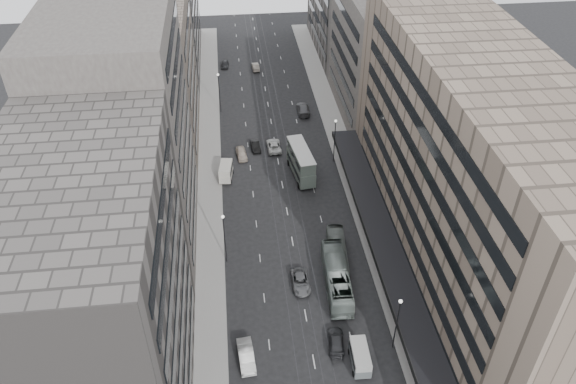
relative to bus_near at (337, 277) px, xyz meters
name	(u,v)px	position (x,y,z in m)	size (l,w,h in m)	color
ground	(307,321)	(-4.77, -5.55, -1.72)	(220.00, 220.00, 0.00)	black
sidewalk_right	(343,152)	(7.23, 31.95, -1.65)	(4.00, 125.00, 0.15)	gray
sidewalk_left	(210,161)	(-16.77, 31.95, -1.65)	(4.00, 125.00, 0.15)	gray
department_store	(471,177)	(16.68, 2.45, 13.22)	(19.20, 60.00, 30.00)	gray
building_right_mid	(382,54)	(16.73, 46.45, 10.28)	(15.00, 28.00, 24.00)	#4A4540
building_left_a	(97,305)	(-26.27, -13.55, 13.28)	(15.00, 28.00, 30.00)	#5B5552
building_left_b	(126,137)	(-26.27, 13.45, 15.28)	(15.00, 26.00, 34.00)	#4A4540
building_left_c	(148,77)	(-26.27, 40.45, 10.78)	(15.00, 28.00, 25.00)	#6B5E53
building_left_d	(160,4)	(-26.27, 73.45, 12.28)	(15.00, 38.00, 28.00)	#5B5552
lamp_right_near	(398,318)	(4.93, -10.55, 3.48)	(0.44, 0.44, 8.32)	#262628
lamp_right_far	(335,136)	(4.93, 29.45, 3.48)	(0.44, 0.44, 8.32)	#262628
lamp_left_near	(224,233)	(-14.47, 6.45, 3.48)	(0.44, 0.44, 8.32)	#262628
lamp_left_far	(219,88)	(-14.47, 49.45, 3.48)	(0.44, 0.44, 8.32)	#262628
bus_near	(337,277)	(0.00, 0.00, 0.00)	(2.90, 12.38, 3.45)	gray
bus_far	(337,253)	(1.00, 4.83, -0.32)	(2.35, 10.05, 2.80)	gray
double_decker	(301,162)	(-1.36, 25.85, 1.07)	(3.91, 9.72, 5.17)	slate
vw_microbus	(360,357)	(0.43, -12.45, -0.36)	(2.22, 4.62, 2.46)	#585E60
panel_van	(226,171)	(-13.97, 26.39, -0.24)	(2.59, 4.51, 2.70)	beige
sedan_1	(246,356)	(-12.61, -10.45, -0.90)	(1.74, 4.99, 1.64)	beige
sedan_2	(301,282)	(-4.75, 0.66, -1.03)	(2.29, 4.97, 1.38)	#5C5D5F
sedan_3	(336,341)	(-1.80, -9.48, -1.05)	(1.89, 4.66, 1.35)	#29292B
sedan_4	(242,154)	(-11.09, 32.51, -0.99)	(1.74, 4.32, 1.47)	#C0B09F
sedan_5	(255,146)	(-8.46, 34.87, -1.03)	(1.46, 4.20, 1.38)	black
sedan_6	(274,146)	(-5.15, 34.48, -1.00)	(2.39, 5.18, 1.44)	silver
sedan_7	(303,109)	(1.94, 47.23, -0.88)	(2.36, 5.80, 1.68)	#565658
sedan_8	(225,64)	(-13.07, 70.43, -1.06)	(1.58, 3.92, 1.34)	#252628
sedan_9	(256,67)	(-6.18, 68.30, -1.03)	(1.47, 4.20, 1.39)	#A19485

